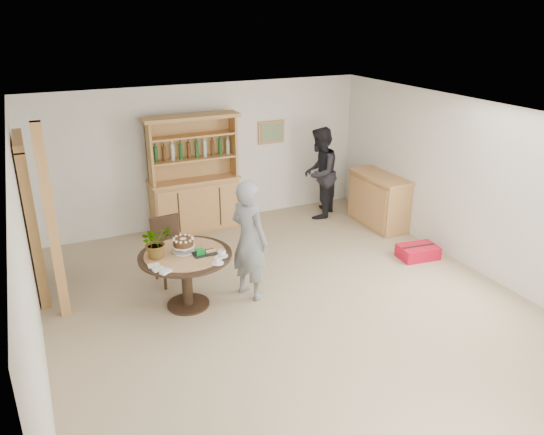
{
  "coord_description": "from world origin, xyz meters",
  "views": [
    {
      "loc": [
        -2.82,
        -5.28,
        3.67
      ],
      "look_at": [
        0.02,
        0.73,
        1.05
      ],
      "focal_mm": 35.0,
      "sensor_mm": 36.0,
      "label": 1
    }
  ],
  "objects": [
    {
      "name": "dining_table",
      "position": [
        -1.21,
        0.74,
        0.6
      ],
      "size": [
        1.2,
        1.2,
        0.76
      ],
      "color": "black",
      "rests_on": "ground"
    },
    {
      "name": "coffee_cup_b",
      "position": [
        -0.93,
        0.29,
        0.79
      ],
      "size": [
        0.15,
        0.15,
        0.08
      ],
      "color": "white",
      "rests_on": "dining_table"
    },
    {
      "name": "coffee_cup_a",
      "position": [
        -0.81,
        0.46,
        0.8
      ],
      "size": [
        0.15,
        0.15,
        0.09
      ],
      "color": "white",
      "rests_on": "dining_table"
    },
    {
      "name": "dining_chair",
      "position": [
        -1.22,
        1.57,
        0.54
      ],
      "size": [
        0.46,
        0.46,
        0.95
      ],
      "rotation": [
        0.0,
        0.0,
        0.11
      ],
      "color": "black",
      "rests_on": "ground"
    },
    {
      "name": "birthday_cake",
      "position": [
        -1.21,
        0.79,
        0.88
      ],
      "size": [
        0.3,
        0.3,
        0.2
      ],
      "color": "white",
      "rests_on": "dining_table"
    },
    {
      "name": "red_suitcase",
      "position": [
        2.5,
        0.59,
        0.1
      ],
      "size": [
        0.64,
        0.47,
        0.21
      ],
      "rotation": [
        0.0,
        0.0,
        -0.12
      ],
      "color": "red",
      "rests_on": "ground"
    },
    {
      "name": "room_shell",
      "position": [
        0.0,
        0.01,
        1.74
      ],
      "size": [
        6.04,
        7.04,
        2.52
      ],
      "color": "white",
      "rests_on": "ground"
    },
    {
      "name": "pine_post",
      "position": [
        -2.7,
        1.2,
        1.25
      ],
      "size": [
        0.12,
        0.12,
        2.5
      ],
      "primitive_type": "cube",
      "color": "tan",
      "rests_on": "ground"
    },
    {
      "name": "ground",
      "position": [
        0.0,
        0.0,
        0.0
      ],
      "size": [
        7.0,
        7.0,
        0.0
      ],
      "primitive_type": "plane",
      "color": "tan",
      "rests_on": "ground"
    },
    {
      "name": "napkins",
      "position": [
        -1.62,
        0.43,
        0.77
      ],
      "size": [
        0.24,
        0.33,
        0.03
      ],
      "color": "white",
      "rests_on": "dining_table"
    },
    {
      "name": "hutch",
      "position": [
        -0.3,
        3.24,
        0.69
      ],
      "size": [
        1.62,
        0.54,
        2.04
      ],
      "color": "#B3814B",
      "rests_on": "ground"
    },
    {
      "name": "doorway",
      "position": [
        -2.93,
        2.0,
        1.11
      ],
      "size": [
        0.13,
        1.1,
        2.18
      ],
      "color": "black",
      "rests_on": "ground"
    },
    {
      "name": "sideboard",
      "position": [
        2.74,
        2.0,
        0.47
      ],
      "size": [
        0.54,
        1.26,
        0.94
      ],
      "color": "#B3814B",
      "rests_on": "ground"
    },
    {
      "name": "gift_tray",
      "position": [
        -0.99,
        0.61,
        0.79
      ],
      "size": [
        0.3,
        0.2,
        0.08
      ],
      "color": "black",
      "rests_on": "dining_table"
    },
    {
      "name": "flower_vase",
      "position": [
        -1.56,
        0.79,
        0.97
      ],
      "size": [
        0.47,
        0.44,
        0.42
      ],
      "primitive_type": "imported",
      "rotation": [
        0.0,
        0.0,
        0.35
      ],
      "color": "#3F7233",
      "rests_on": "dining_table"
    },
    {
      "name": "adult_person",
      "position": [
        1.99,
        2.84,
        0.85
      ],
      "size": [
        1.04,
        1.04,
        1.7
      ],
      "primitive_type": "imported",
      "rotation": [
        0.0,
        0.0,
        3.92
      ],
      "color": "black",
      "rests_on": "ground"
    },
    {
      "name": "teen_boy",
      "position": [
        -0.36,
        0.64,
        0.83
      ],
      "size": [
        0.6,
        0.71,
        1.65
      ],
      "primitive_type": "imported",
      "rotation": [
        0.0,
        0.0,
        1.97
      ],
      "color": "slate",
      "rests_on": "ground"
    }
  ]
}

